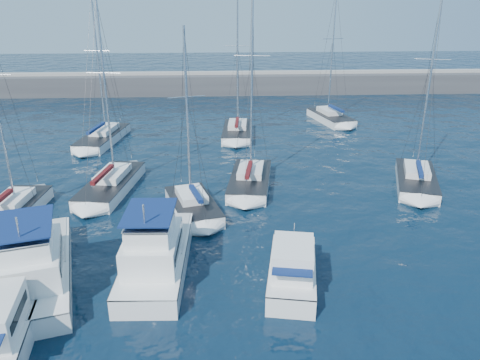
{
  "coord_description": "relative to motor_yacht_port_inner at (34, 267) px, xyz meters",
  "views": [
    {
      "loc": [
        1.3,
        -24.5,
        14.86
      ],
      "look_at": [
        2.91,
        5.42,
        3.0
      ],
      "focal_mm": 35.0,
      "sensor_mm": 36.0,
      "label": 1
    }
  ],
  "objects": [
    {
      "name": "sailboat_back_c",
      "position": [
        24.51,
        34.71,
        -0.59
      ],
      "size": [
        4.8,
        8.48,
        16.06
      ],
      "rotation": [
        0.0,
        0.0,
        0.23
      ],
      "color": "silver",
      "rests_on": "ground"
    },
    {
      "name": "sailboat_mid_b",
      "position": [
        1.41,
        13.47,
        -0.62
      ],
      "size": [
        4.43,
        9.31,
        14.97
      ],
      "rotation": [
        0.0,
        0.0,
        -0.16
      ],
      "color": "white",
      "rests_on": "ground"
    },
    {
      "name": "breakwater",
      "position": [
        8.7,
        54.15,
        -0.08
      ],
      "size": [
        160.0,
        6.0,
        4.45
      ],
      "color": "#424244",
      "rests_on": "ground"
    },
    {
      "name": "sailboat_mid_a",
      "position": [
        -4.7,
        8.7,
        -0.59
      ],
      "size": [
        3.61,
        7.9,
        16.11
      ],
      "rotation": [
        0.0,
        0.0,
        -0.07
      ],
      "color": "white",
      "rests_on": "ground"
    },
    {
      "name": "sailboat_back_a",
      "position": [
        -2.24,
        27.26,
        -0.62
      ],
      "size": [
        4.52,
        9.77,
        15.28
      ],
      "rotation": [
        0.0,
        0.0,
        -0.16
      ],
      "color": "white",
      "rests_on": "ground"
    },
    {
      "name": "sailboat_back_b",
      "position": [
        12.45,
        28.69,
        -0.6
      ],
      "size": [
        3.85,
        8.3,
        15.75
      ],
      "rotation": [
        0.0,
        0.0,
        -0.09
      ],
      "color": "silver",
      "rests_on": "ground"
    },
    {
      "name": "sailboat_mid_e",
      "position": [
        26.68,
        13.15,
        -0.59
      ],
      "size": [
        5.5,
        8.71,
        16.46
      ],
      "rotation": [
        0.0,
        0.0,
        -0.32
      ],
      "color": "silver",
      "rests_on": "ground"
    },
    {
      "name": "motor_yacht_port_inner",
      "position": [
        0.0,
        0.0,
        0.0
      ],
      "size": [
        6.44,
        11.16,
        4.69
      ],
      "rotation": [
        0.0,
        0.0,
        0.28
      ],
      "color": "white",
      "rests_on": "ground"
    },
    {
      "name": "sailboat_mid_d",
      "position": [
        12.79,
        13.77,
        -0.59
      ],
      "size": [
        4.4,
        8.58,
        16.94
      ],
      "rotation": [
        0.0,
        0.0,
        -0.16
      ],
      "color": "silver",
      "rests_on": "ground"
    },
    {
      "name": "ground",
      "position": [
        8.7,
        2.15,
        -1.13
      ],
      "size": [
        220.0,
        220.0,
        0.0
      ],
      "primitive_type": "plane",
      "color": "black",
      "rests_on": "ground"
    },
    {
      "name": "motor_yacht_stbd_outer",
      "position": [
        14.01,
        -0.72,
        -0.19
      ],
      "size": [
        3.65,
        6.79,
        3.2
      ],
      "rotation": [
        0.0,
        0.0,
        -0.18
      ],
      "color": "white",
      "rests_on": "ground"
    },
    {
      "name": "motor_yacht_stbd_inner",
      "position": [
        6.45,
        0.99,
        -0.0
      ],
      "size": [
        3.77,
        9.76,
        4.69
      ],
      "rotation": [
        0.0,
        0.0,
        -0.04
      ],
      "color": "white",
      "rests_on": "ground"
    },
    {
      "name": "sailboat_mid_c",
      "position": [
        8.23,
        8.87,
        -0.61
      ],
      "size": [
        4.64,
        7.15,
        13.42
      ],
      "rotation": [
        0.0,
        0.0,
        0.28
      ],
      "color": "white",
      "rests_on": "ground"
    }
  ]
}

